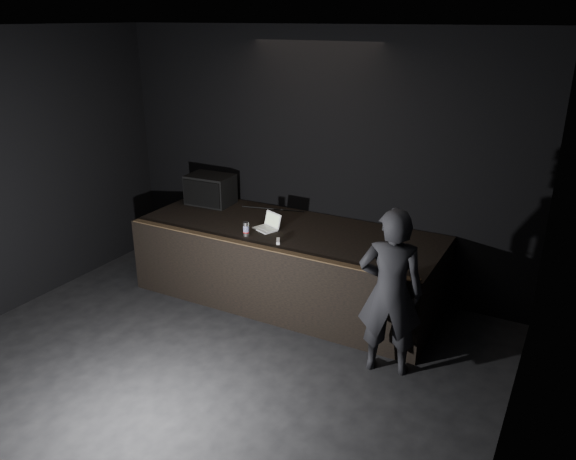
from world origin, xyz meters
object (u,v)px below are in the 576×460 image
Objects in this scene: beer_can at (246,229)px; person at (390,292)px; stage_riser at (288,264)px; stage_monitor at (210,190)px; laptop at (268,225)px.

person is (2.06, -0.48, -0.17)m from beer_can.
stage_riser is 22.25× the size of beer_can.
stage_riser is 0.83m from beer_can.
stage_riser is at bearing 54.52° from beer_can.
stage_monitor is (-1.49, 0.37, 0.72)m from stage_riser.
laptop reaches higher than stage_riser.
stage_riser is at bearing -43.57° from person.
person reaches higher than laptop.
stage_monitor is at bearing -179.06° from laptop.
stage_monitor is 3.73× the size of beer_can.
beer_can is at bearing -86.62° from laptop.
person is (1.94, -0.83, -0.13)m from laptop.
person reaches higher than beer_can.
person is at bearing -25.20° from stage_monitor.
stage_monitor is at bearing 143.82° from beer_can.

